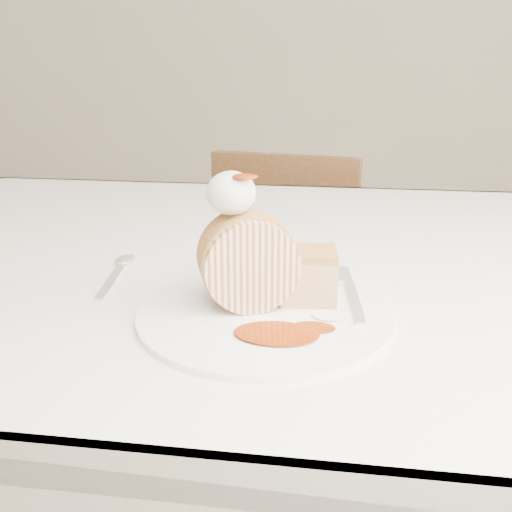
# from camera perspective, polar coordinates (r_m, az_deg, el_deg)

# --- Properties ---
(table) EXTENTS (1.40, 0.90, 0.75)m
(table) POSITION_cam_1_polar(r_m,az_deg,el_deg) (0.84, 2.80, -5.36)
(table) COLOR white
(table) RESTS_ON ground
(chair_far) EXTENTS (0.44, 0.44, 0.79)m
(chair_far) POSITION_cam_1_polar(r_m,az_deg,el_deg) (1.58, 3.61, -1.67)
(chair_far) COLOR brown
(chair_far) RESTS_ON ground
(plate) EXTENTS (0.29, 0.29, 0.01)m
(plate) POSITION_cam_1_polar(r_m,az_deg,el_deg) (0.60, 0.81, -5.81)
(plate) COLOR white
(plate) RESTS_ON table
(roulade_slice) EXTENTS (0.11, 0.08, 0.10)m
(roulade_slice) POSITION_cam_1_polar(r_m,az_deg,el_deg) (0.60, -0.76, -0.57)
(roulade_slice) COLOR beige
(roulade_slice) RESTS_ON plate
(cake_chunk) EXTENTS (0.06, 0.06, 0.05)m
(cake_chunk) POSITION_cam_1_polar(r_m,az_deg,el_deg) (0.62, 5.23, -2.24)
(cake_chunk) COLOR #B27743
(cake_chunk) RESTS_ON plate
(whipped_cream) EXTENTS (0.05, 0.05, 0.05)m
(whipped_cream) POSITION_cam_1_polar(r_m,az_deg,el_deg) (0.58, -2.50, 6.31)
(whipped_cream) COLOR silver
(whipped_cream) RESTS_ON roulade_slice
(caramel_drizzle) EXTENTS (0.03, 0.02, 0.01)m
(caramel_drizzle) POSITION_cam_1_polar(r_m,az_deg,el_deg) (0.56, -1.11, 8.51)
(caramel_drizzle) COLOR maroon
(caramel_drizzle) RESTS_ON whipped_cream
(caramel_pool) EXTENTS (0.09, 0.06, 0.00)m
(caramel_pool) POSITION_cam_1_polar(r_m,az_deg,el_deg) (0.55, 2.04, -7.72)
(caramel_pool) COLOR maroon
(caramel_pool) RESTS_ON plate
(fork) EXTENTS (0.04, 0.16, 0.00)m
(fork) POSITION_cam_1_polar(r_m,az_deg,el_deg) (0.63, 9.85, -4.52)
(fork) COLOR silver
(fork) RESTS_ON plate
(spoon) EXTENTS (0.04, 0.14, 0.00)m
(spoon) POSITION_cam_1_polar(r_m,az_deg,el_deg) (0.71, -14.26, -2.46)
(spoon) COLOR silver
(spoon) RESTS_ON table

